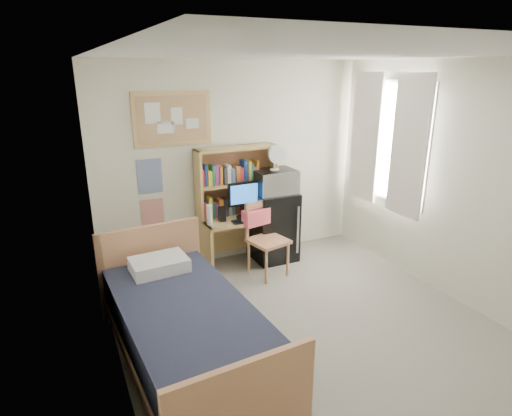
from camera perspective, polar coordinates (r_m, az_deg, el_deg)
name	(u,v)px	position (r m, az deg, el deg)	size (l,w,h in m)	color
floor	(317,336)	(4.42, 8.13, -16.59)	(3.60, 4.20, 0.02)	gray
ceiling	(332,54)	(3.64, 10.07, 19.57)	(3.60, 4.20, 0.02)	white
wall_back	(234,164)	(5.62, -3.00, 5.90)	(3.60, 0.04, 2.60)	silver
wall_left	(112,244)	(3.23, -18.65, -4.55)	(0.04, 4.20, 2.60)	silver
wall_right	(467,187)	(5.03, 26.32, 2.53)	(0.04, 4.20, 2.60)	silver
window_unit	(388,142)	(5.74, 17.15, 8.43)	(0.10, 1.40, 1.70)	white
curtain_left	(409,147)	(5.43, 19.72, 7.65)	(0.04, 0.55, 1.70)	white
curtain_right	(366,138)	(6.02, 14.39, 9.09)	(0.04, 0.55, 1.70)	white
bulletin_board	(172,119)	(5.27, -11.09, 11.60)	(0.94, 0.03, 0.64)	tan
poster_wave	(150,176)	(5.32, -14.00, 4.11)	(0.30, 0.01, 0.42)	navy
poster_japan	(153,213)	(5.45, -13.63, -0.68)	(0.28, 0.01, 0.36)	red
desk	(242,240)	(5.64, -1.84, -4.32)	(1.07, 0.54, 0.67)	tan
desk_chair	(268,240)	(5.29, 1.66, -4.32)	(0.47, 0.47, 0.94)	tan
mini_fridge	(273,226)	(5.78, 2.29, -2.35)	(0.55, 0.55, 0.94)	black
bed	(187,334)	(3.92, -9.16, -16.31)	(1.05, 2.10, 0.58)	#1A1D2F
hutch	(237,181)	(5.53, -2.56, 3.66)	(1.07, 0.27, 0.88)	tan
monitor	(244,201)	(5.40, -1.63, 0.96)	(0.42, 0.03, 0.45)	black
keyboard	(249,220)	(5.35, -0.99, -1.64)	(0.43, 0.14, 0.02)	black
speaker_left	(222,214)	(5.33, -4.56, -0.82)	(0.08, 0.08, 0.19)	black
speaker_right	(265,208)	(5.57, 1.19, 0.02)	(0.07, 0.07, 0.18)	black
water_bottle	(209,215)	(5.23, -6.24, -0.90)	(0.07, 0.07, 0.25)	white
hoodie	(258,216)	(5.35, 0.32, -1.12)	(0.44, 0.13, 0.21)	#F05B66
microwave	(274,181)	(5.57, 2.46, 3.57)	(0.53, 0.40, 0.30)	silver
desk_fan	(275,159)	(5.50, 2.50, 6.61)	(0.24, 0.24, 0.30)	white
pillow	(159,264)	(4.37, -12.80, -7.36)	(0.54, 0.38, 0.13)	white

